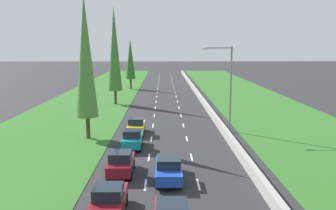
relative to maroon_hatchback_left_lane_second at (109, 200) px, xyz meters
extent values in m
plane|color=#28282B|center=(3.51, 43.28, -0.84)|extent=(300.00, 300.00, 0.00)
cube|color=#2D6623|center=(-9.14, 43.28, -0.82)|extent=(14.00, 140.00, 0.04)
cube|color=#2D6623|center=(17.86, 43.28, -0.82)|extent=(14.00, 140.00, 0.04)
cube|color=#9E9B93|center=(9.21, 43.28, -0.41)|extent=(0.44, 120.00, 0.85)
cube|color=white|center=(1.76, 4.28, -0.83)|extent=(0.14, 2.00, 0.01)
cube|color=white|center=(1.76, 10.28, -0.83)|extent=(0.14, 2.00, 0.01)
cube|color=white|center=(1.76, 16.28, -0.83)|extent=(0.14, 2.00, 0.01)
cube|color=white|center=(1.76, 22.28, -0.83)|extent=(0.14, 2.00, 0.01)
cube|color=white|center=(1.76, 28.28, -0.83)|extent=(0.14, 2.00, 0.01)
cube|color=white|center=(1.76, 34.28, -0.83)|extent=(0.14, 2.00, 0.01)
cube|color=white|center=(1.76, 40.28, -0.83)|extent=(0.14, 2.00, 0.01)
cube|color=white|center=(1.76, 46.28, -0.83)|extent=(0.14, 2.00, 0.01)
cube|color=white|center=(1.76, 52.28, -0.83)|extent=(0.14, 2.00, 0.01)
cube|color=white|center=(1.76, 58.28, -0.83)|extent=(0.14, 2.00, 0.01)
cube|color=white|center=(1.76, 64.28, -0.83)|extent=(0.14, 2.00, 0.01)
cube|color=white|center=(1.76, 70.28, -0.83)|extent=(0.14, 2.00, 0.01)
cube|color=white|center=(1.76, 76.28, -0.83)|extent=(0.14, 2.00, 0.01)
cube|color=white|center=(1.76, 82.28, -0.83)|extent=(0.14, 2.00, 0.01)
cube|color=white|center=(1.76, 88.28, -0.83)|extent=(0.14, 2.00, 0.01)
cube|color=white|center=(1.76, 94.28, -0.83)|extent=(0.14, 2.00, 0.01)
cube|color=white|center=(1.76, 100.28, -0.83)|extent=(0.14, 2.00, 0.01)
cube|color=white|center=(5.26, 4.28, -0.83)|extent=(0.14, 2.00, 0.01)
cube|color=white|center=(5.26, 10.28, -0.83)|extent=(0.14, 2.00, 0.01)
cube|color=white|center=(5.26, 16.28, -0.83)|extent=(0.14, 2.00, 0.01)
cube|color=white|center=(5.26, 22.28, -0.83)|extent=(0.14, 2.00, 0.01)
cube|color=white|center=(5.26, 28.28, -0.83)|extent=(0.14, 2.00, 0.01)
cube|color=white|center=(5.26, 34.28, -0.83)|extent=(0.14, 2.00, 0.01)
cube|color=white|center=(5.26, 40.28, -0.83)|extent=(0.14, 2.00, 0.01)
cube|color=white|center=(5.26, 46.28, -0.83)|extent=(0.14, 2.00, 0.01)
cube|color=white|center=(5.26, 52.28, -0.83)|extent=(0.14, 2.00, 0.01)
cube|color=white|center=(5.26, 58.28, -0.83)|extent=(0.14, 2.00, 0.01)
cube|color=white|center=(5.26, 64.28, -0.83)|extent=(0.14, 2.00, 0.01)
cube|color=white|center=(5.26, 70.28, -0.83)|extent=(0.14, 2.00, 0.01)
cube|color=white|center=(5.26, 76.28, -0.83)|extent=(0.14, 2.00, 0.01)
cube|color=white|center=(5.26, 82.28, -0.83)|extent=(0.14, 2.00, 0.01)
cube|color=white|center=(5.26, 88.28, -0.83)|extent=(0.14, 2.00, 0.01)
cube|color=white|center=(5.26, 94.28, -0.83)|extent=(0.14, 2.00, 0.01)
cube|color=white|center=(5.26, 100.28, -0.83)|extent=(0.14, 2.00, 0.01)
cube|color=maroon|center=(0.00, 0.07, -0.14)|extent=(1.68, 3.90, 0.76)
cube|color=#19232D|center=(0.00, -0.23, 0.56)|extent=(1.52, 1.60, 0.64)
cylinder|color=black|center=(-0.76, 1.28, -0.52)|extent=(0.22, 0.64, 0.64)
cylinder|color=black|center=(0.76, 1.28, -0.52)|extent=(0.22, 0.64, 0.64)
cube|color=#19232D|center=(3.35, -2.34, 0.56)|extent=(1.52, 1.60, 0.64)
cube|color=maroon|center=(-0.08, 6.38, -0.14)|extent=(1.68, 3.90, 0.76)
cube|color=#19232D|center=(-0.08, 6.08, 0.56)|extent=(1.52, 1.60, 0.64)
cylinder|color=black|center=(-0.84, 7.59, -0.52)|extent=(0.22, 0.64, 0.64)
cylinder|color=black|center=(0.68, 7.59, -0.52)|extent=(0.22, 0.64, 0.64)
cylinder|color=black|center=(-0.84, 5.18, -0.52)|extent=(0.22, 0.64, 0.64)
cylinder|color=black|center=(0.68, 5.18, -0.52)|extent=(0.22, 0.64, 0.64)
cube|color=teal|center=(0.18, 13.17, -0.14)|extent=(1.68, 3.90, 0.76)
cube|color=#19232D|center=(0.18, 12.87, 0.56)|extent=(1.52, 1.60, 0.64)
cylinder|color=black|center=(-0.58, 14.38, -0.52)|extent=(0.22, 0.64, 0.64)
cylinder|color=black|center=(0.94, 14.38, -0.52)|extent=(0.22, 0.64, 0.64)
cylinder|color=black|center=(-0.58, 11.97, -0.52)|extent=(0.22, 0.64, 0.64)
cylinder|color=black|center=(0.94, 11.97, -0.52)|extent=(0.22, 0.64, 0.64)
cube|color=#1E47B7|center=(3.29, 5.17, -0.16)|extent=(1.76, 4.50, 0.72)
cube|color=#19232D|center=(3.29, 5.02, 0.50)|extent=(1.56, 1.90, 0.60)
cylinder|color=black|center=(2.49, 6.57, -0.52)|extent=(0.22, 0.64, 0.64)
cylinder|color=black|center=(4.09, 6.57, -0.52)|extent=(0.22, 0.64, 0.64)
cylinder|color=black|center=(2.49, 3.78, -0.52)|extent=(0.22, 0.64, 0.64)
cylinder|color=black|center=(4.09, 3.78, -0.52)|extent=(0.22, 0.64, 0.64)
cube|color=yellow|center=(0.13, 18.44, -0.14)|extent=(1.68, 3.90, 0.76)
cube|color=#19232D|center=(0.13, 18.14, 0.56)|extent=(1.52, 1.60, 0.64)
cylinder|color=black|center=(-0.63, 19.65, -0.52)|extent=(0.22, 0.64, 0.64)
cylinder|color=black|center=(0.89, 19.65, -0.52)|extent=(0.22, 0.64, 0.64)
cylinder|color=black|center=(-0.63, 17.24, -0.52)|extent=(0.22, 0.64, 0.64)
cylinder|color=black|center=(0.89, 17.24, -0.52)|extent=(0.22, 0.64, 0.64)
cylinder|color=#4C3823|center=(-4.49, 16.57, 0.26)|extent=(0.41, 0.41, 2.20)
cone|color=#4C7F38|center=(-4.49, 16.57, 7.24)|extent=(2.15, 2.15, 11.76)
cylinder|color=#4C3823|center=(-4.52, 37.86, 0.26)|extent=(0.41, 0.41, 2.20)
cone|color=#3D752D|center=(-4.52, 37.86, 7.74)|extent=(2.17, 2.17, 12.76)
cylinder|color=#4C3823|center=(-3.91, 58.05, 0.26)|extent=(0.39, 0.39, 2.20)
cone|color=#2D6623|center=(-3.91, 58.05, 5.49)|extent=(2.06, 2.06, 8.25)
cylinder|color=gray|center=(10.01, 19.23, 3.66)|extent=(0.20, 0.20, 9.00)
cylinder|color=gray|center=(8.61, 19.23, 8.01)|extent=(2.80, 0.12, 0.12)
cube|color=silver|center=(7.21, 19.23, 7.91)|extent=(0.60, 0.28, 0.20)
camera|label=1|loc=(2.95, -18.68, 8.26)|focal=39.06mm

